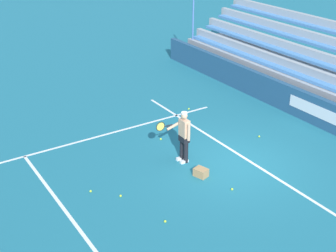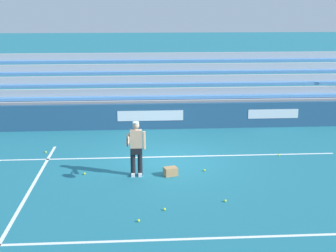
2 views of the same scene
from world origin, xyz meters
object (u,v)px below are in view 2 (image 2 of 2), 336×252
(tennis_ball_midcourt, at_px, (139,145))
(tennis_ball_by_box, at_px, (46,152))
(tennis_ball_toward_net, at_px, (204,170))
(tennis_player, at_px, (136,148))
(tennis_ball_near_player, at_px, (165,209))
(tennis_ball_far_right, at_px, (225,201))
(tennis_ball_on_baseline, at_px, (139,221))
(ball_box_cardboard, at_px, (171,171))
(tennis_ball_far_left, at_px, (279,155))
(tennis_ball_stray_back, at_px, (84,174))

(tennis_ball_midcourt, relative_size, tennis_ball_by_box, 1.00)
(tennis_ball_toward_net, bearing_deg, tennis_player, 6.19)
(tennis_ball_near_player, relative_size, tennis_ball_midcourt, 1.00)
(tennis_ball_far_right, bearing_deg, tennis_player, -42.70)
(tennis_ball_far_right, bearing_deg, tennis_ball_near_player, 14.52)
(tennis_ball_on_baseline, bearing_deg, tennis_player, -89.22)
(tennis_ball_by_box, bearing_deg, tennis_ball_near_player, 127.62)
(tennis_ball_midcourt, bearing_deg, tennis_ball_on_baseline, 89.55)
(tennis_ball_midcourt, relative_size, tennis_ball_toward_net, 1.00)
(tennis_ball_on_baseline, relative_size, tennis_ball_midcourt, 1.00)
(ball_box_cardboard, xyz_separation_m, tennis_ball_on_baseline, (1.02, 3.19, -0.10))
(tennis_ball_on_baseline, bearing_deg, tennis_ball_toward_net, -121.37)
(tennis_player, distance_m, tennis_ball_near_player, 2.87)
(tennis_ball_far_right, bearing_deg, tennis_ball_far_left, -124.52)
(tennis_ball_toward_net, bearing_deg, tennis_ball_near_player, 63.16)
(tennis_ball_toward_net, distance_m, tennis_ball_by_box, 5.89)
(tennis_ball_stray_back, relative_size, tennis_ball_far_left, 1.00)
(tennis_ball_on_baseline, xyz_separation_m, tennis_ball_far_right, (-2.35, -1.05, 0.00))
(tennis_ball_far_left, bearing_deg, tennis_ball_by_box, -6.20)
(tennis_ball_on_baseline, xyz_separation_m, tennis_ball_by_box, (3.30, -5.78, 0.00))
(tennis_ball_far_right, relative_size, tennis_ball_far_left, 1.00)
(tennis_player, bearing_deg, tennis_ball_toward_net, -173.81)
(tennis_ball_far_right, bearing_deg, tennis_ball_by_box, -39.93)
(ball_box_cardboard, distance_m, tennis_ball_toward_net, 1.16)
(tennis_ball_far_right, relative_size, tennis_ball_midcourt, 1.00)
(tennis_ball_near_player, distance_m, tennis_ball_midcourt, 5.89)
(tennis_ball_by_box, bearing_deg, tennis_ball_on_baseline, 119.75)
(tennis_ball_midcourt, distance_m, tennis_ball_toward_net, 3.63)
(tennis_ball_on_baseline, bearing_deg, tennis_ball_far_left, -135.58)
(tennis_ball_midcourt, height_order, tennis_ball_toward_net, same)
(tennis_ball_far_left, bearing_deg, tennis_ball_toward_net, 25.95)
(ball_box_cardboard, relative_size, tennis_ball_toward_net, 6.06)
(tennis_ball_far_right, distance_m, tennis_ball_far_left, 4.65)
(tennis_ball_toward_net, bearing_deg, ball_box_cardboard, 15.24)
(tennis_ball_far_left, height_order, tennis_ball_by_box, same)
(tennis_ball_near_player, distance_m, tennis_ball_far_right, 1.73)
(tennis_ball_near_player, relative_size, tennis_ball_far_right, 1.00)
(tennis_ball_near_player, height_order, tennis_ball_by_box, same)
(ball_box_cardboard, bearing_deg, tennis_ball_by_box, -30.95)
(tennis_ball_far_right, xyz_separation_m, tennis_ball_far_left, (-2.63, -3.83, 0.00))
(tennis_player, distance_m, tennis_ball_far_right, 3.36)
(tennis_ball_near_player, bearing_deg, tennis_ball_on_baseline, 42.47)
(tennis_ball_midcourt, bearing_deg, ball_box_cardboard, 106.38)
(tennis_ball_near_player, relative_size, tennis_ball_toward_net, 1.00)
(tennis_player, xyz_separation_m, tennis_ball_by_box, (3.26, -2.52, -0.86))
(tennis_ball_near_player, relative_size, tennis_ball_far_left, 1.00)
(tennis_ball_stray_back, distance_m, tennis_ball_far_left, 6.81)
(ball_box_cardboard, distance_m, tennis_ball_midcourt, 3.42)
(ball_box_cardboard, height_order, tennis_ball_on_baseline, ball_box_cardboard)
(tennis_ball_near_player, bearing_deg, tennis_ball_toward_net, -116.84)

